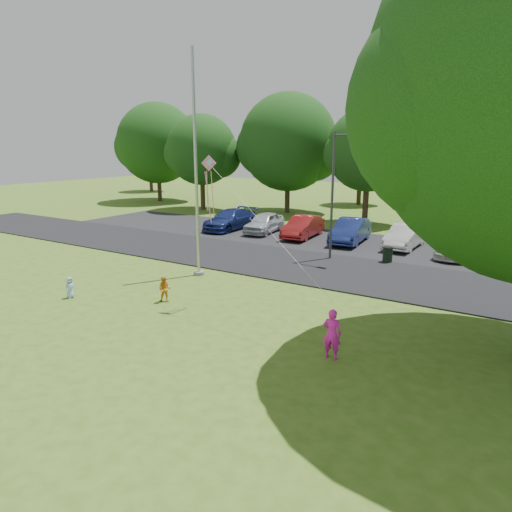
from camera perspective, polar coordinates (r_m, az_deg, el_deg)
The scene contains 13 objects.
ground at distance 15.89m, azimuth -8.59°, elevation -8.41°, with size 120.00×120.00×0.00m, color #40641A.
park_road at distance 23.10m, azimuth 5.97°, elevation -1.20°, with size 60.00×6.00×0.06m, color black.
parking_strip at distance 28.94m, azimuth 11.63°, elevation 1.64°, with size 42.00×7.00×0.06m, color black.
flagpole at distance 20.90m, azimuth -7.46°, elevation 8.72°, with size 0.50×0.50×10.00m.
street_lamp at distance 23.93m, azimuth 10.12°, elevation 8.76°, with size 1.86×0.38×6.60m.
trash_can at distance 24.47m, azimuth 16.12°, elevation 0.11°, with size 0.52×0.52×0.83m.
tree_row at distance 36.27m, azimuth 19.45°, elevation 12.59°, with size 64.35×11.94×10.88m.
horizon_trees at distance 45.38m, azimuth 25.16°, elevation 10.37°, with size 77.46×7.20×7.02m.
parked_cars at distance 28.92m, azimuth 10.38°, elevation 3.15°, with size 19.69×5.03×1.49m.
woman at distance 13.27m, azimuth 9.46°, elevation -9.57°, with size 0.54×0.35×1.48m, color #FF21C1.
child_yellow at distance 18.02m, azimuth -11.35°, elevation -4.11°, with size 0.50×0.39×1.03m, color orange.
child_blue at distance 19.62m, azimuth -22.22°, elevation -3.67°, with size 0.42×0.27×0.86m, color #A6C6FF.
kite at distance 16.44m, azimuth -5.54°, elevation 9.59°, with size 5.87×2.01×3.92m.
Camera 1 is at (9.67, -11.12, 5.95)m, focal length 32.00 mm.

